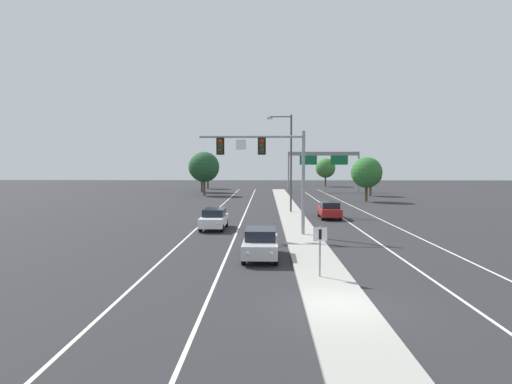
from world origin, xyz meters
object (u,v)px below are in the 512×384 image
Objects in this scene: overhead_signal_mast at (270,160)px; tree_far_right_a at (326,168)px; tree_far_right_b at (371,175)px; median_sign_post at (320,244)px; car_oncoming_silver at (261,243)px; tree_far_left_a at (202,167)px; car_oncoming_white at (214,219)px; tree_far_left_b at (204,167)px; tree_far_right_c at (367,173)px; highway_sign_gantry at (324,159)px; street_lamp_median at (289,157)px; car_receding_red at (329,210)px; tree_far_left_c at (208,171)px.

tree_far_right_a is at bearing 79.30° from overhead_signal_mast.
median_sign_post is at bearing -105.49° from tree_far_right_b.
tree_far_left_a reaches higher than car_oncoming_silver.
car_oncoming_white is 0.63× the size of tree_far_left_b.
tree_far_left_b reaches higher than tree_far_right_c.
car_oncoming_silver is 1.00× the size of car_oncoming_white.
car_oncoming_white is 43.13m from tree_far_right_b.
tree_far_left_b reaches higher than median_sign_post.
tree_far_left_a is at bearing 141.38° from tree_far_right_c.
tree_far_left_a is 1.07× the size of tree_far_right_a.
tree_far_right_c is at bearing -82.36° from highway_sign_gantry.
street_lamp_median reaches higher than car_receding_red.
tree_far_right_a reaches higher than car_receding_red.
overhead_signal_mast reaches higher than car_oncoming_white.
car_receding_red is at bearing -111.99° from tree_far_right_c.
tree_far_right_c is (11.36, 41.33, 2.39)m from median_sign_post.
tree_far_left_b is at bearing 101.42° from car_oncoming_silver.
street_lamp_median is 1.40× the size of tree_far_left_b.
car_oncoming_silver is 0.63× the size of tree_far_left_b.
car_oncoming_white is at bearing -118.76° from street_lamp_median.
tree_far_left_a is 33.85m from tree_far_right_a.
street_lamp_median is 7.69m from car_receding_red.
tree_far_left_c is at bearing 97.95° from car_oncoming_white.
tree_far_left_c is at bearing 95.92° from tree_far_left_b.
highway_sign_gantry is (8.36, 36.59, 0.37)m from street_lamp_median.
tree_far_right_c is 26.35m from tree_far_left_b.
tree_far_right_a reaches higher than car_oncoming_white.
street_lamp_median is 18.53m from tree_far_right_c.
tree_far_left_a reaches higher than tree_far_right_c.
tree_far_right_c is at bearing -38.62° from tree_far_left_a.
tree_far_right_b reaches higher than car_oncoming_silver.
tree_far_right_c is (2.96, -22.03, -2.19)m from highway_sign_gantry.
tree_far_left_b reaches higher than tree_far_left_c.
overhead_signal_mast is 3.34× the size of median_sign_post.
overhead_signal_mast reaches higher than car_oncoming_silver.
highway_sign_gantry reaches higher than median_sign_post.
street_lamp_median is at bearing 81.95° from overhead_signal_mast.
street_lamp_median is at bearing -67.97° from tree_far_left_a.
median_sign_post is 63.31m from tree_far_left_a.
overhead_signal_mast is at bearing -37.62° from car_oncoming_white.
street_lamp_median reaches higher than tree_far_right_c.
tree_far_right_b is at bearing -59.81° from highway_sign_gantry.
car_oncoming_silver is at bearing -109.36° from car_receding_red.
car_oncoming_white is at bearing -107.02° from highway_sign_gantry.
car_receding_red is at bearing 80.76° from median_sign_post.
highway_sign_gantry reaches higher than car_oncoming_white.
tree_far_right_a is 0.92× the size of tree_far_left_b.
tree_far_right_c is (13.44, 29.55, -1.36)m from overhead_signal_mast.
highway_sign_gantry reaches higher than car_receding_red.
street_lamp_median is 2.22× the size of car_oncoming_silver.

